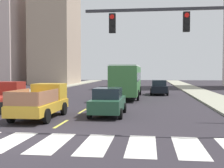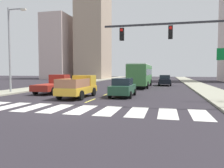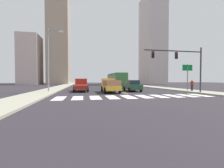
{
  "view_description": "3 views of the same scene",
  "coord_description": "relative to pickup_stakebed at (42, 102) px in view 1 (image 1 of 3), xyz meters",
  "views": [
    {
      "loc": [
        4.57,
        -10.86,
        2.76
      ],
      "look_at": [
        1.44,
        13.7,
        1.67
      ],
      "focal_mm": 47.5,
      "sensor_mm": 36.0,
      "label": 1
    },
    {
      "loc": [
        5.89,
        -12.64,
        2.39
      ],
      "look_at": [
        1.01,
        7.14,
        1.16
      ],
      "focal_mm": 35.36,
      "sensor_mm": 36.0,
      "label": 2
    },
    {
      "loc": [
        -5.46,
        -14.97,
        1.78
      ],
      "look_at": [
        -0.55,
        10.5,
        1.04
      ],
      "focal_mm": 24.01,
      "sensor_mm": 36.0,
      "label": 3
    }
  ],
  "objects": [
    {
      "name": "pickup_dark",
      "position": [
        -4.04,
        2.85,
        -0.02
      ],
      "size": [
        2.18,
        5.2,
        1.96
      ],
      "rotation": [
        0.0,
        0.0,
        -0.05
      ],
      "color": "maroon",
      "rests_on": "ground"
    },
    {
      "name": "lane_dash_1",
      "position": [
        1.75,
        3.03,
        -0.93
      ],
      "size": [
        0.16,
        2.4,
        0.01
      ],
      "primitive_type": "cube",
      "color": "#D2CB47",
      "rests_on": "ground"
    },
    {
      "name": "sedan_far",
      "position": [
        3.77,
        1.23,
        -0.08
      ],
      "size": [
        2.02,
        4.4,
        1.72
      ],
      "rotation": [
        0.0,
        0.0,
        -0.02
      ],
      "color": "#234E35",
      "rests_on": "ground"
    },
    {
      "name": "lane_dash_2",
      "position": [
        1.75,
        8.03,
        -0.93
      ],
      "size": [
        0.16,
        2.4,
        0.01
      ],
      "primitive_type": "cube",
      "color": "#D2CB47",
      "rests_on": "ground"
    },
    {
      "name": "crosswalk_stripe_8",
      "position": [
        7.75,
        -5.97,
        -0.93
      ],
      "size": [
        1.06,
        3.3,
        0.01
      ],
      "primitive_type": "cube",
      "color": "silver",
      "rests_on": "ground"
    },
    {
      "name": "lane_dash_0",
      "position": [
        1.75,
        -1.97,
        -0.93
      ],
      "size": [
        0.16,
        2.4,
        0.01
      ],
      "primitive_type": "cube",
      "color": "#D2CB47",
      "rests_on": "ground"
    },
    {
      "name": "crosswalk_stripe_4",
      "position": [
        0.89,
        -5.97,
        -0.93
      ],
      "size": [
        1.06,
        3.3,
        0.01
      ],
      "primitive_type": "cube",
      "color": "silver",
      "rests_on": "ground"
    },
    {
      "name": "sedan_mid",
      "position": [
        7.4,
        17.9,
        -0.08
      ],
      "size": [
        2.02,
        4.4,
        1.72
      ],
      "rotation": [
        0.0,
        0.0,
        0.01
      ],
      "color": "black",
      "rests_on": "ground"
    },
    {
      "name": "crosswalk_stripe_7",
      "position": [
        6.04,
        -5.97,
        -0.93
      ],
      "size": [
        1.06,
        3.3,
        0.01
      ],
      "primitive_type": "cube",
      "color": "silver",
      "rests_on": "ground"
    },
    {
      "name": "block_mid_right",
      "position": [
        -23.23,
        40.34,
        8.26
      ],
      "size": [
        7.04,
        8.8,
        18.39
      ],
      "primitive_type": "cube",
      "color": "beige",
      "rests_on": "ground"
    },
    {
      "name": "crosswalk_stripe_6",
      "position": [
        4.32,
        -5.97,
        -0.93
      ],
      "size": [
        1.06,
        3.3,
        0.01
      ],
      "primitive_type": "cube",
      "color": "silver",
      "rests_on": "ground"
    },
    {
      "name": "sidewalk_left",
      "position": [
        -9.02,
        12.03,
        -0.86
      ],
      "size": [
        3.37,
        110.0,
        0.15
      ],
      "primitive_type": "cube",
      "color": "#9E9C86",
      "rests_on": "ground"
    },
    {
      "name": "block_mid_left",
      "position": [
        -13.4,
        43.96,
        16.0
      ],
      "size": [
        8.1,
        11.57,
        33.87
      ],
      "primitive_type": "cube",
      "color": "tan",
      "rests_on": "ground"
    },
    {
      "name": "lane_dash_7",
      "position": [
        1.75,
        33.03,
        -0.93
      ],
      "size": [
        0.16,
        2.4,
        0.01
      ],
      "primitive_type": "cube",
      "color": "#D2CB47",
      "rests_on": "ground"
    },
    {
      "name": "lane_dash_5",
      "position": [
        1.75,
        23.03,
        -0.93
      ],
      "size": [
        0.16,
        2.4,
        0.01
      ],
      "primitive_type": "cube",
      "color": "#D2CB47",
      "rests_on": "ground"
    },
    {
      "name": "sidewalk_right",
      "position": [
        12.51,
        12.03,
        -0.86
      ],
      "size": [
        3.37,
        110.0,
        0.15
      ],
      "primitive_type": "cube",
      "color": "#9E9C86",
      "rests_on": "ground"
    },
    {
      "name": "lane_dash_4",
      "position": [
        1.75,
        18.03,
        -0.93
      ],
      "size": [
        0.16,
        2.4,
        0.01
      ],
      "primitive_type": "cube",
      "color": "#D2CB47",
      "rests_on": "ground"
    },
    {
      "name": "traffic_signal_gantry",
      "position": [
        8.91,
        -3.87,
        3.23
      ],
      "size": [
        8.02,
        0.27,
        6.0
      ],
      "color": "#2D2D33",
      "rests_on": "ground"
    },
    {
      "name": "pickup_stakebed",
      "position": [
        0.0,
        0.0,
        0.0
      ],
      "size": [
        2.18,
        5.2,
        1.96
      ],
      "rotation": [
        0.0,
        0.0,
        -0.02
      ],
      "color": "gold",
      "rests_on": "ground"
    },
    {
      "name": "lane_dash_3",
      "position": [
        1.75,
        13.03,
        -0.93
      ],
      "size": [
        0.16,
        2.4,
        0.01
      ],
      "primitive_type": "cube",
      "color": "#D2CB47",
      "rests_on": "ground"
    },
    {
      "name": "lane_dash_6",
      "position": [
        1.75,
        28.03,
        -0.93
      ],
      "size": [
        0.16,
        2.4,
        0.01
      ],
      "primitive_type": "cube",
      "color": "#D2CB47",
      "rests_on": "ground"
    },
    {
      "name": "city_bus",
      "position": [
        4.0,
        13.62,
        1.02
      ],
      "size": [
        2.72,
        10.8,
        3.32
      ],
      "rotation": [
        0.0,
        0.0,
        0.02
      ],
      "color": "#3C783E",
      "rests_on": "ground"
    },
    {
      "name": "ground_plane",
      "position": [
        1.75,
        -5.97,
        -0.94
      ],
      "size": [
        160.0,
        160.0,
        0.0
      ],
      "primitive_type": "plane",
      "color": "#2B272D"
    },
    {
      "name": "crosswalk_stripe_5",
      "position": [
        2.61,
        -5.97,
        -0.93
      ],
      "size": [
        1.06,
        3.3,
        0.01
      ],
      "primitive_type": "cube",
      "color": "silver",
      "rests_on": "ground"
    }
  ]
}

